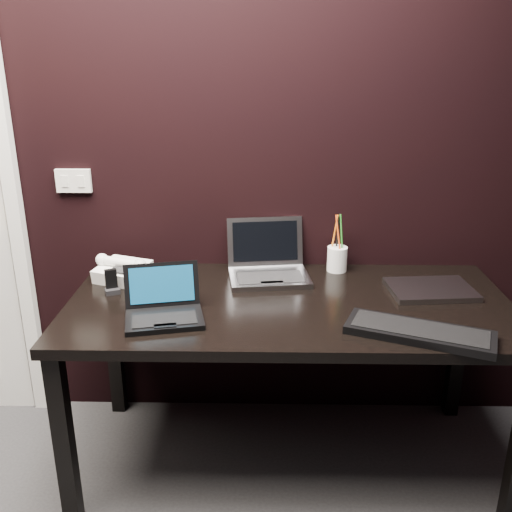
{
  "coord_description": "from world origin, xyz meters",
  "views": [
    {
      "loc": [
        0.21,
        -0.6,
        1.64
      ],
      "look_at": [
        0.17,
        1.35,
        0.94
      ],
      "focal_mm": 40.0,
      "sensor_mm": 36.0,
      "label": 1
    }
  ],
  "objects_px": {
    "desk_phone": "(123,271)",
    "closed_laptop": "(431,290)",
    "mobile_phone": "(112,284)",
    "pen_cup": "(337,258)",
    "ext_keyboard": "(419,332)",
    "desk": "(289,319)",
    "netbook": "(164,309)",
    "silver_laptop": "(268,267)"
  },
  "relations": [
    {
      "from": "desk_phone",
      "to": "closed_laptop",
      "type": "bearing_deg",
      "value": -4.67
    },
    {
      "from": "mobile_phone",
      "to": "pen_cup",
      "type": "distance_m",
      "value": 0.96
    },
    {
      "from": "closed_laptop",
      "to": "pen_cup",
      "type": "height_order",
      "value": "pen_cup"
    },
    {
      "from": "pen_cup",
      "to": "ext_keyboard",
      "type": "bearing_deg",
      "value": -70.98
    },
    {
      "from": "desk",
      "to": "mobile_phone",
      "type": "relative_size",
      "value": 17.58
    },
    {
      "from": "netbook",
      "to": "pen_cup",
      "type": "relative_size",
      "value": 1.24
    },
    {
      "from": "ext_keyboard",
      "to": "closed_laptop",
      "type": "distance_m",
      "value": 0.4
    },
    {
      "from": "desk",
      "to": "desk_phone",
      "type": "relative_size",
      "value": 6.86
    },
    {
      "from": "netbook",
      "to": "desk_phone",
      "type": "height_order",
      "value": "netbook"
    },
    {
      "from": "desk",
      "to": "netbook",
      "type": "bearing_deg",
      "value": -160.82
    },
    {
      "from": "silver_laptop",
      "to": "netbook",
      "type": "bearing_deg",
      "value": -132.81
    },
    {
      "from": "desk",
      "to": "desk_phone",
      "type": "height_order",
      "value": "desk_phone"
    },
    {
      "from": "netbook",
      "to": "silver_laptop",
      "type": "height_order",
      "value": "silver_laptop"
    },
    {
      "from": "desk",
      "to": "desk_phone",
      "type": "bearing_deg",
      "value": 164.16
    },
    {
      "from": "desk",
      "to": "silver_laptop",
      "type": "height_order",
      "value": "silver_laptop"
    },
    {
      "from": "netbook",
      "to": "ext_keyboard",
      "type": "xyz_separation_m",
      "value": [
        0.88,
        -0.12,
        -0.02
      ]
    },
    {
      "from": "mobile_phone",
      "to": "closed_laptop",
      "type": "bearing_deg",
      "value": 1.3
    },
    {
      "from": "closed_laptop",
      "to": "desk_phone",
      "type": "relative_size",
      "value": 1.39
    },
    {
      "from": "silver_laptop",
      "to": "mobile_phone",
      "type": "relative_size",
      "value": 3.76
    },
    {
      "from": "silver_laptop",
      "to": "desk_phone",
      "type": "bearing_deg",
      "value": -175.29
    },
    {
      "from": "netbook",
      "to": "silver_laptop",
      "type": "bearing_deg",
      "value": 47.19
    },
    {
      "from": "silver_laptop",
      "to": "desk_phone",
      "type": "distance_m",
      "value": 0.61
    },
    {
      "from": "pen_cup",
      "to": "desk_phone",
      "type": "bearing_deg",
      "value": -171.94
    },
    {
      "from": "closed_laptop",
      "to": "pen_cup",
      "type": "bearing_deg",
      "value": 146.39
    },
    {
      "from": "desk",
      "to": "desk_phone",
      "type": "xyz_separation_m",
      "value": [
        -0.69,
        0.2,
        0.12
      ]
    },
    {
      "from": "closed_laptop",
      "to": "pen_cup",
      "type": "distance_m",
      "value": 0.42
    },
    {
      "from": "silver_laptop",
      "to": "mobile_phone",
      "type": "bearing_deg",
      "value": -163.71
    },
    {
      "from": "ext_keyboard",
      "to": "pen_cup",
      "type": "bearing_deg",
      "value": 109.02
    },
    {
      "from": "ext_keyboard",
      "to": "silver_laptop",
      "type": "bearing_deg",
      "value": 133.93
    },
    {
      "from": "desk_phone",
      "to": "pen_cup",
      "type": "distance_m",
      "value": 0.92
    },
    {
      "from": "ext_keyboard",
      "to": "desk_phone",
      "type": "bearing_deg",
      "value": 156.81
    },
    {
      "from": "closed_laptop",
      "to": "mobile_phone",
      "type": "relative_size",
      "value": 3.58
    },
    {
      "from": "closed_laptop",
      "to": "mobile_phone",
      "type": "height_order",
      "value": "mobile_phone"
    },
    {
      "from": "ext_keyboard",
      "to": "pen_cup",
      "type": "relative_size",
      "value": 2.02
    },
    {
      "from": "netbook",
      "to": "ext_keyboard",
      "type": "distance_m",
      "value": 0.89
    },
    {
      "from": "closed_laptop",
      "to": "desk_phone",
      "type": "xyz_separation_m",
      "value": [
        -1.25,
        0.1,
        0.03
      ]
    },
    {
      "from": "ext_keyboard",
      "to": "desk_phone",
      "type": "xyz_separation_m",
      "value": [
        -1.11,
        0.48,
        0.03
      ]
    },
    {
      "from": "ext_keyboard",
      "to": "desk_phone",
      "type": "distance_m",
      "value": 1.21
    },
    {
      "from": "desk_phone",
      "to": "mobile_phone",
      "type": "relative_size",
      "value": 2.56
    },
    {
      "from": "closed_laptop",
      "to": "netbook",
      "type": "bearing_deg",
      "value": -166.13
    },
    {
      "from": "silver_laptop",
      "to": "ext_keyboard",
      "type": "bearing_deg",
      "value": -46.07
    },
    {
      "from": "desk",
      "to": "silver_laptop",
      "type": "distance_m",
      "value": 0.29
    }
  ]
}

